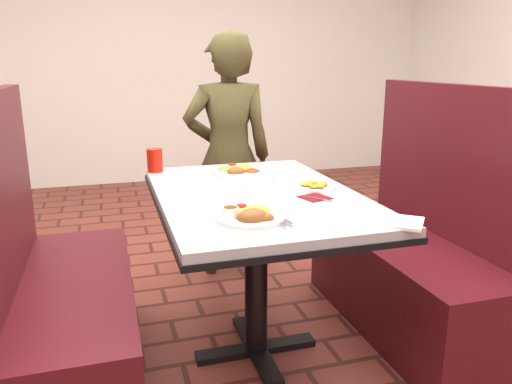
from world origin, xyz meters
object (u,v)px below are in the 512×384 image
Objects in this scene: red_tumbler at (155,160)px; booth_bench_left at (61,311)px; far_dinner_plate at (239,169)px; booth_bench_right at (414,264)px; near_dinner_plate at (250,212)px; plantain_plate at (315,186)px; dining_table at (256,214)px; diner_person at (228,157)px.

booth_bench_left is at bearing -130.10° from red_tumbler.
booth_bench_right is at bearing -24.89° from far_dinner_plate.
near_dinner_plate is at bearing -159.49° from booth_bench_right.
booth_bench_left is at bearing 178.99° from plantain_plate.
near_dinner_plate is 0.90m from red_tumbler.
near_dinner_plate reaches higher than plantain_plate.
dining_table is 6.81× the size of plantain_plate.
booth_bench_right is 4.68× the size of far_dinner_plate.
far_dinner_plate is (0.02, 0.36, 0.12)m from dining_table.
diner_person is at bearing 83.24° from dining_table.
near_dinner_plate is at bearing 85.62° from diner_person.
plantain_plate is at bearing 104.80° from diner_person.
dining_table is at bearing 70.02° from near_dinner_plate.
far_dinner_plate is 2.26× the size of red_tumbler.
red_tumbler is (-0.38, 0.16, 0.03)m from far_dinner_plate.
dining_table is 1.01× the size of booth_bench_left.
booth_bench_right is at bearing 0.00° from booth_bench_left.
dining_table is 10.66× the size of red_tumbler.
red_tumbler is (-0.23, 0.87, 0.03)m from near_dinner_plate.
booth_bench_right is 0.83× the size of diner_person.
diner_person is at bearing 45.77° from booth_bench_left.
plantain_plate is at bearing -58.40° from far_dinner_plate.
dining_table is 0.86m from booth_bench_right.
dining_table is at bearing 89.33° from diner_person.
near_dinner_plate is 0.95× the size of far_dinner_plate.
booth_bench_left is (-0.80, 0.00, -0.32)m from dining_table.
far_dinner_plate is (-0.09, -0.57, 0.05)m from diner_person.
diner_person is at bearing 79.54° from near_dinner_plate.
diner_person is at bearing 98.71° from plantain_plate.
booth_bench_left is 4.95× the size of near_dinner_plate.
diner_person is 1.30m from near_dinner_plate.
booth_bench_left is at bearing 180.00° from booth_bench_right.
far_dinner_plate is at bearing 86.18° from dining_table.
plantain_plate is (0.26, -0.02, 0.11)m from dining_table.
booth_bench_right is 0.96m from far_dinner_plate.
booth_bench_right is 6.75× the size of plantain_plate.
plantain_plate is 0.82m from red_tumbler.
near_dinner_plate is 1.36× the size of plantain_plate.
booth_bench_left is 10.56× the size of red_tumbler.
red_tumbler is at bearing 157.22° from far_dinner_plate.
booth_bench_right is at bearing -24.20° from red_tumbler.
booth_bench_right is 1.08m from near_dinner_plate.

